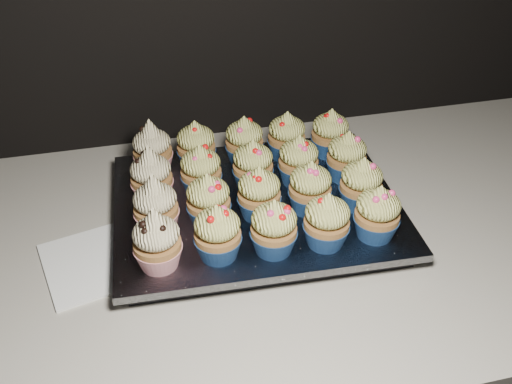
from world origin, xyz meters
TOP-DOWN VIEW (x-y plane):
  - worktop at (0.00, 1.70)m, footprint 2.44×0.64m
  - napkin at (-0.12, 1.68)m, footprint 0.17×0.17m
  - baking_tray at (0.12, 1.73)m, footprint 0.40×0.31m
  - foil_lining at (0.12, 1.73)m, footprint 0.44×0.35m
  - cupcake_0 at (-0.03, 1.62)m, footprint 0.06×0.06m
  - cupcake_1 at (0.05, 1.62)m, footprint 0.06×0.06m
  - cupcake_2 at (0.12, 1.61)m, footprint 0.06×0.06m
  - cupcake_3 at (0.19, 1.61)m, footprint 0.06×0.06m
  - cupcake_4 at (0.26, 1.61)m, footprint 0.06×0.06m
  - cupcake_5 at (-0.03, 1.70)m, footprint 0.06×0.06m
  - cupcake_6 at (0.05, 1.69)m, footprint 0.06×0.06m
  - cupcake_7 at (0.12, 1.69)m, footprint 0.06×0.06m
  - cupcake_8 at (0.19, 1.69)m, footprint 0.06×0.06m
  - cupcake_9 at (0.27, 1.68)m, footprint 0.06×0.06m
  - cupcake_10 at (-0.03, 1.77)m, footprint 0.06×0.06m
  - cupcake_11 at (0.05, 1.77)m, footprint 0.06×0.06m
  - cupcake_12 at (0.13, 1.77)m, footprint 0.06×0.06m
  - cupcake_13 at (0.20, 1.76)m, footprint 0.06×0.06m
  - cupcake_14 at (0.28, 1.76)m, footprint 0.06×0.06m
  - cupcake_15 at (-0.02, 1.85)m, footprint 0.06×0.06m
  - cupcake_16 at (0.05, 1.84)m, footprint 0.06×0.06m
  - cupcake_17 at (0.13, 1.84)m, footprint 0.06×0.06m
  - cupcake_18 at (0.20, 1.84)m, footprint 0.06×0.06m
  - cupcake_19 at (0.27, 1.83)m, footprint 0.06×0.06m

SIDE VIEW (x-z plane):
  - worktop at x=0.00m, z-range 0.86..0.90m
  - napkin at x=-0.12m, z-range 0.90..0.90m
  - baking_tray at x=0.12m, z-range 0.90..0.92m
  - foil_lining at x=0.12m, z-range 0.92..0.93m
  - cupcake_1 at x=0.05m, z-range 0.93..1.01m
  - cupcake_2 at x=0.12m, z-range 0.93..1.01m
  - cupcake_3 at x=0.19m, z-range 0.93..1.01m
  - cupcake_4 at x=0.26m, z-range 0.93..1.01m
  - cupcake_6 at x=0.05m, z-range 0.93..1.01m
  - cupcake_7 at x=0.12m, z-range 0.93..1.01m
  - cupcake_8 at x=0.19m, z-range 0.93..1.01m
  - cupcake_9 at x=0.27m, z-range 0.93..1.01m
  - cupcake_11 at x=0.05m, z-range 0.93..1.01m
  - cupcake_12 at x=0.13m, z-range 0.93..1.01m
  - cupcake_13 at x=0.20m, z-range 0.93..1.01m
  - cupcake_14 at x=0.28m, z-range 0.93..1.01m
  - cupcake_16 at x=0.05m, z-range 0.93..1.01m
  - cupcake_17 at x=0.13m, z-range 0.93..1.01m
  - cupcake_18 at x=0.20m, z-range 0.93..1.01m
  - cupcake_19 at x=0.27m, z-range 0.93..1.01m
  - cupcake_0 at x=-0.03m, z-range 0.93..1.02m
  - cupcake_5 at x=-0.03m, z-range 0.93..1.02m
  - cupcake_10 at x=-0.03m, z-range 0.93..1.02m
  - cupcake_15 at x=-0.02m, z-range 0.93..1.02m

